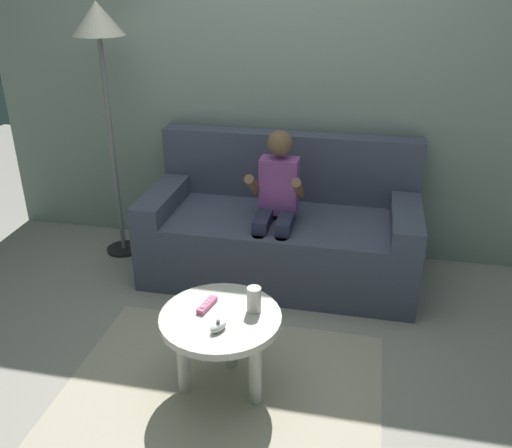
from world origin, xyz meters
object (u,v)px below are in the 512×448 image
Objects in this scene: person_seated_on_couch at (276,203)px; coffee_table at (221,328)px; couch at (282,230)px; nunchuk_white at (218,327)px; game_remote_pink_near_edge at (207,305)px; soda_can at (254,299)px; floor_lamp at (100,40)px.

coffee_table is (-0.08, -1.01, -0.22)m from person_seated_on_couch.
couch reaches higher than nunchuk_white.
game_remote_pink_near_edge reaches higher than coffee_table.
nunchuk_white reaches higher than game_remote_pink_near_edge.
soda_can is 0.07× the size of floor_lamp.
nunchuk_white is at bearing -58.38° from game_remote_pink_near_edge.
nunchuk_white is at bearing -123.44° from soda_can.
soda_can is (0.22, 0.02, 0.05)m from game_remote_pink_near_edge.
coffee_table is at bearing -29.43° from game_remote_pink_near_edge.
floor_lamp is (-1.16, 0.05, 1.16)m from couch.
couch is 17.20× the size of nunchuk_white.
game_remote_pink_near_edge is (-0.08, 0.04, 0.09)m from coffee_table.
couch is 14.11× the size of soda_can.
couch is 1.02× the size of floor_lamp.
game_remote_pink_near_edge is 1.86m from floor_lamp.
person_seated_on_couch is at bearing 87.25° from nunchuk_white.
floor_lamp is at bearing 129.99° from game_remote_pink_near_edge.
coffee_table is at bearing 100.73° from nunchuk_white.
game_remote_pink_near_edge is at bearing 150.57° from coffee_table.
floor_lamp is at bearing 136.12° from soda_can.
floor_lamp reaches higher than person_seated_on_couch.
nunchuk_white is at bearing -50.92° from floor_lamp.
nunchuk_white reaches higher than coffee_table.
person_seated_on_couch is 1.03m from coffee_table.
floor_lamp is (-1.00, 1.19, 1.02)m from game_remote_pink_near_edge.
coffee_table is at bearing -94.04° from couch.
soda_can reaches higher than nunchuk_white.
floor_lamp reaches higher than couch.
nunchuk_white is (0.02, -0.12, 0.10)m from coffee_table.
person_seated_on_couch is at bearing 85.65° from coffee_table.
person_seated_on_couch reaches higher than coffee_table.
person_seated_on_couch is at bearing 80.91° from game_remote_pink_near_edge.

